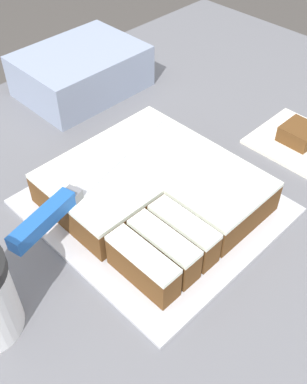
{
  "coord_description": "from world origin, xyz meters",
  "views": [
    {
      "loc": [
        -0.34,
        -0.29,
        1.44
      ],
      "look_at": [
        -0.0,
        0.06,
        0.97
      ],
      "focal_mm": 42.0,
      "sensor_mm": 36.0,
      "label": 1
    }
  ],
  "objects_px": {
    "cake": "(153,190)",
    "knife": "(63,203)",
    "storage_box": "(81,71)",
    "cake_board": "(154,206)",
    "brownie": "(299,134)"
  },
  "relations": [
    {
      "from": "knife",
      "to": "storage_box",
      "type": "xyz_separation_m",
      "value": [
        0.27,
        0.3,
        -0.03
      ]
    },
    {
      "from": "storage_box",
      "to": "cake",
      "type": "bearing_deg",
      "value": -111.4
    },
    {
      "from": "cake_board",
      "to": "storage_box",
      "type": "bearing_deg",
      "value": 68.36
    },
    {
      "from": "brownie",
      "to": "storage_box",
      "type": "distance_m",
      "value": 0.45
    },
    {
      "from": "cake_board",
      "to": "cake",
      "type": "bearing_deg",
      "value": 47.79
    },
    {
      "from": "cake_board",
      "to": "knife",
      "type": "bearing_deg",
      "value": 160.6
    },
    {
      "from": "cake_board",
      "to": "brownie",
      "type": "relative_size",
      "value": 5.84
    },
    {
      "from": "cake_board",
      "to": "knife",
      "type": "height_order",
      "value": "knife"
    },
    {
      "from": "cake",
      "to": "brownie",
      "type": "xyz_separation_m",
      "value": [
        0.3,
        -0.07,
        -0.01
      ]
    },
    {
      "from": "cake",
      "to": "knife",
      "type": "height_order",
      "value": "knife"
    },
    {
      "from": "cake",
      "to": "knife",
      "type": "relative_size",
      "value": 0.84
    },
    {
      "from": "cake",
      "to": "storage_box",
      "type": "bearing_deg",
      "value": 68.6
    },
    {
      "from": "cake_board",
      "to": "brownie",
      "type": "bearing_deg",
      "value": -12.94
    },
    {
      "from": "brownie",
      "to": "cake_board",
      "type": "bearing_deg",
      "value": 167.06
    },
    {
      "from": "knife",
      "to": "storage_box",
      "type": "bearing_deg",
      "value": 35.69
    }
  ]
}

